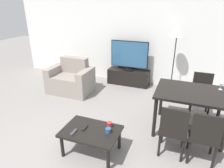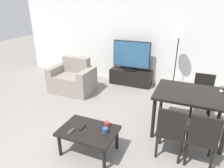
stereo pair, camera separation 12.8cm
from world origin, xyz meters
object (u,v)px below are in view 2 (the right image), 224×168
at_px(remote_primary, 82,127).
at_px(wine_glass_left, 222,86).
at_px(coffee_table, 88,133).
at_px(tv_stand, 131,77).
at_px(dining_chair_far, 202,93).
at_px(cup_colored_far, 105,130).
at_px(tv, 131,56).
at_px(remote_secondary, 71,131).
at_px(dining_table, 191,98).
at_px(armchair, 73,80).
at_px(dining_chair_near_right, 202,137).
at_px(dining_chair_near, 171,130).
at_px(cup_white_near, 107,124).
at_px(floor_lamp, 179,35).

bearing_deg(remote_primary, wine_glass_left, 35.65).
bearing_deg(remote_primary, coffee_table, -4.97).
xyz_separation_m(tv_stand, dining_chair_far, (1.80, -0.97, 0.26)).
distance_m(coffee_table, cup_colored_far, 0.28).
height_order(tv, remote_secondary, tv).
distance_m(tv_stand, dining_chair_far, 2.06).
relative_size(tv, cup_colored_far, 11.98).
bearing_deg(dining_table, wine_glass_left, 29.59).
bearing_deg(remote_secondary, cup_colored_far, 21.67).
bearing_deg(remote_primary, dining_chair_far, 48.24).
height_order(armchair, dining_table, armchair).
distance_m(dining_chair_near_right, remote_secondary, 1.82).
relative_size(dining_table, dining_chair_far, 1.39).
bearing_deg(dining_chair_near, wine_glass_left, 56.95).
relative_size(cup_white_near, cup_colored_far, 0.95).
bearing_deg(remote_primary, dining_chair_near, 16.08).
relative_size(dining_table, cup_white_near, 14.61).
xyz_separation_m(armchair, coffee_table, (1.47, -1.82, 0.04)).
distance_m(dining_chair_near, remote_primary, 1.29).
relative_size(dining_chair_near, floor_lamp, 0.50).
bearing_deg(remote_secondary, dining_chair_far, 48.87).
distance_m(floor_lamp, remote_secondary, 3.19).
relative_size(dining_table, floor_lamp, 0.70).
bearing_deg(dining_chair_near_right, wine_glass_left, 76.46).
xyz_separation_m(dining_table, remote_secondary, (-1.54, -1.26, -0.26)).
height_order(remote_primary, cup_white_near, cup_white_near).
bearing_deg(dining_chair_near_right, floor_lamp, 105.70).
relative_size(armchair, dining_chair_far, 1.27).
bearing_deg(wine_glass_left, cup_white_near, -142.74).
xyz_separation_m(tv_stand, cup_white_near, (0.48, -2.65, 0.23)).
height_order(dining_chair_far, cup_colored_far, dining_chair_far).
relative_size(cup_colored_far, wine_glass_left, 0.58).
distance_m(armchair, remote_secondary, 2.34).
relative_size(tv_stand, remote_primary, 7.50).
height_order(coffee_table, remote_secondary, remote_secondary).
bearing_deg(dining_chair_far, wine_glass_left, -64.00).
height_order(armchair, remote_secondary, armchair).
bearing_deg(dining_chair_near_right, armchair, 154.22).
bearing_deg(dining_chair_far, coffee_table, -129.71).
relative_size(dining_chair_far, cup_white_near, 10.54).
xyz_separation_m(tv_stand, remote_primary, (0.15, -2.82, 0.21)).
bearing_deg(floor_lamp, wine_glass_left, -55.71).
bearing_deg(cup_white_near, tv, 100.28).
bearing_deg(cup_colored_far, armchair, 134.15).
bearing_deg(tv_stand, dining_chair_far, -28.28).
xyz_separation_m(tv, dining_chair_far, (1.80, -0.96, -0.34)).
bearing_deg(coffee_table, remote_secondary, -144.89).
height_order(coffee_table, floor_lamp, floor_lamp).
distance_m(dining_chair_near_right, cup_colored_far, 1.33).
relative_size(dining_chair_near_right, floor_lamp, 0.50).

